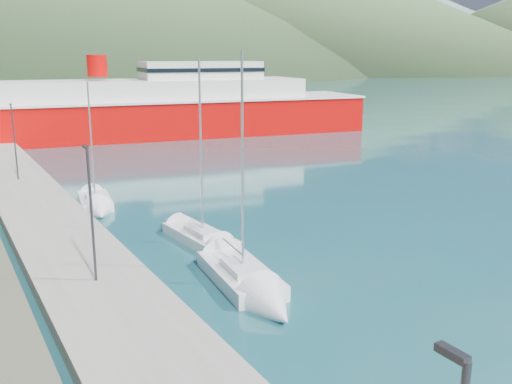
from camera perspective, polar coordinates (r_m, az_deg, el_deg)
ground at (r=132.81m, az=-23.54°, el=7.89°), size 1400.00×1400.00×0.00m
quay at (r=39.34m, az=-20.50°, el=-2.35°), size 5.00×88.00×0.80m
lamp_posts at (r=27.15m, az=-16.92°, el=-0.94°), size 0.15×44.79×6.06m
sailboat_near at (r=25.82m, az=0.03°, el=-9.93°), size 3.37×8.40×11.73m
sailboat_mid at (r=31.79m, az=-3.97°, el=-5.42°), size 2.69×7.96×11.25m
sailboat_far at (r=41.18m, az=-15.57°, el=-1.46°), size 3.05×6.78×9.62m
ferry at (r=77.79m, az=-9.45°, el=8.08°), size 57.27×19.90×11.15m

